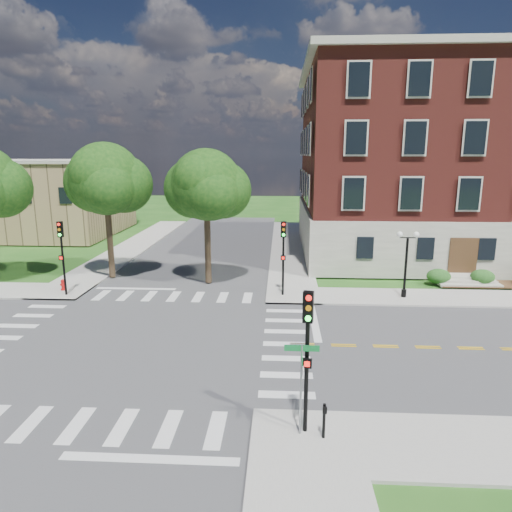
# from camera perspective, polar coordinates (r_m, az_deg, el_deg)

# --- Properties ---
(ground) EXTENTS (160.00, 160.00, 0.00)m
(ground) POSITION_cam_1_polar(r_m,az_deg,el_deg) (23.66, -14.28, -10.27)
(ground) COLOR #1D4E16
(ground) RESTS_ON ground
(road_ew) EXTENTS (90.00, 12.00, 0.01)m
(road_ew) POSITION_cam_1_polar(r_m,az_deg,el_deg) (23.65, -14.28, -10.26)
(road_ew) COLOR #3D3D3F
(road_ew) RESTS_ON ground
(road_ns) EXTENTS (12.00, 90.00, 0.01)m
(road_ns) POSITION_cam_1_polar(r_m,az_deg,el_deg) (23.65, -14.28, -10.26)
(road_ns) COLOR #3D3D3F
(road_ns) RESTS_ON ground
(sidewalk_ne) EXTENTS (34.00, 34.00, 0.12)m
(sidewalk_ne) POSITION_cam_1_polar(r_m,az_deg,el_deg) (38.17, 15.91, -1.48)
(sidewalk_ne) COLOR #9E9B93
(sidewalk_ne) RESTS_ON ground
(sidewalk_nw) EXTENTS (34.00, 34.00, 0.12)m
(sidewalk_nw) POSITION_cam_1_polar(r_m,az_deg,el_deg) (43.37, -27.83, -0.81)
(sidewalk_nw) COLOR #9E9B93
(sidewalk_nw) RESTS_ON ground
(crosswalk_east) EXTENTS (2.20, 10.20, 0.02)m
(crosswalk_east) POSITION_cam_1_polar(r_m,az_deg,el_deg) (22.63, 3.74, -10.97)
(crosswalk_east) COLOR silver
(crosswalk_east) RESTS_ON ground
(stop_bar_east) EXTENTS (0.40, 5.50, 0.00)m
(stop_bar_east) POSITION_cam_1_polar(r_m,az_deg,el_deg) (25.48, 7.32, -8.28)
(stop_bar_east) COLOR silver
(stop_bar_east) RESTS_ON ground
(main_building) EXTENTS (30.60, 22.40, 16.50)m
(main_building) POSITION_cam_1_polar(r_m,az_deg,el_deg) (46.03, 25.43, 10.56)
(main_building) COLOR gray
(main_building) RESTS_ON ground
(secondary_building) EXTENTS (20.40, 15.40, 8.30)m
(secondary_building) POSITION_cam_1_polar(r_m,az_deg,el_deg) (58.59, -26.60, 6.64)
(secondary_building) COLOR #8D744E
(secondary_building) RESTS_ON ground
(tree_c) EXTENTS (5.15, 5.15, 9.78)m
(tree_c) POSITION_cam_1_polar(r_m,az_deg,el_deg) (34.49, -18.28, 9.09)
(tree_c) COLOR #322619
(tree_c) RESTS_ON ground
(tree_d) EXTENTS (4.88, 4.88, 9.33)m
(tree_d) POSITION_cam_1_polar(r_m,az_deg,el_deg) (31.55, -6.23, 8.79)
(tree_d) COLOR #322619
(tree_d) RESTS_ON ground
(traffic_signal_se) EXTENTS (0.36, 0.42, 4.80)m
(traffic_signal_se) POSITION_cam_1_polar(r_m,az_deg,el_deg) (14.74, 6.42, -10.90)
(traffic_signal_se) COLOR black
(traffic_signal_se) RESTS_ON ground
(traffic_signal_ne) EXTENTS (0.36, 0.42, 4.80)m
(traffic_signal_ne) POSITION_cam_1_polar(r_m,az_deg,el_deg) (28.99, 3.44, 0.94)
(traffic_signal_ne) COLOR black
(traffic_signal_ne) RESTS_ON ground
(traffic_signal_nw) EXTENTS (0.33, 0.36, 4.80)m
(traffic_signal_nw) POSITION_cam_1_polar(r_m,az_deg,el_deg) (31.46, -23.10, 0.87)
(traffic_signal_nw) COLOR black
(traffic_signal_nw) RESTS_ON ground
(twin_lamp_west) EXTENTS (1.36, 0.36, 4.23)m
(twin_lamp_west) POSITION_cam_1_polar(r_m,az_deg,el_deg) (30.16, 18.26, -0.51)
(twin_lamp_west) COLOR black
(twin_lamp_west) RESTS_ON ground
(street_sign_pole) EXTENTS (1.10, 1.10, 3.10)m
(street_sign_pole) POSITION_cam_1_polar(r_m,az_deg,el_deg) (14.95, 5.71, -14.24)
(street_sign_pole) COLOR gray
(street_sign_pole) RESTS_ON ground
(push_button_post) EXTENTS (0.14, 0.21, 1.20)m
(push_button_post) POSITION_cam_1_polar(r_m,az_deg,el_deg) (15.58, 8.51, -19.52)
(push_button_post) COLOR black
(push_button_post) RESTS_ON ground
(fire_hydrant) EXTENTS (0.35, 0.35, 0.75)m
(fire_hydrant) POSITION_cam_1_polar(r_m,az_deg,el_deg) (33.22, -22.98, -3.37)
(fire_hydrant) COLOR #BA0F0E
(fire_hydrant) RESTS_ON ground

